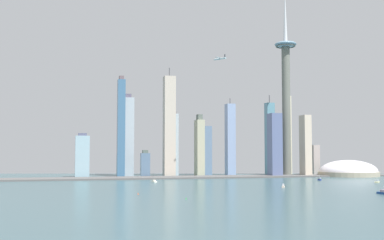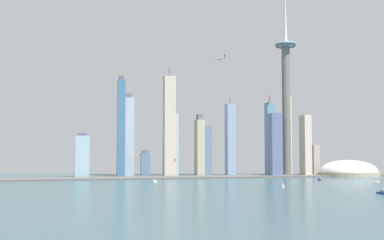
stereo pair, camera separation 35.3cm
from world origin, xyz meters
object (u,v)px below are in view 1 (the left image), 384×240
skyscraper_5 (275,145)px  skyscraper_10 (205,151)px  channel_buoy_1 (186,198)px  skyscraper_6 (270,138)px  skyscraper_3 (306,146)px  boat_0 (377,182)px  skyscraper_1 (121,127)px  airplane (220,59)px  boat_2 (283,186)px  skyscraper_2 (82,156)px  skyscraper_4 (174,144)px  observation_tower (286,87)px  boat_4 (384,193)px  boat_5 (319,179)px  stadium_dome (348,172)px  skyscraper_0 (127,136)px  skyscraper_9 (145,165)px  boat_1 (154,181)px  skyscraper_7 (230,139)px  skyscraper_11 (315,160)px  skyscraper_8 (169,126)px  skyscraper_12 (199,147)px  channel_buoy_0 (138,193)px  skyscraper_13 (287,135)px

skyscraper_5 → skyscraper_10: bearing=140.5°
channel_buoy_1 → skyscraper_6: bearing=58.0°
skyscraper_3 → boat_0: 202.77m
skyscraper_1 → airplane: 218.40m
boat_2 → channel_buoy_1: 189.42m
skyscraper_2 → skyscraper_4: bearing=12.3°
skyscraper_10 → airplane: (-16.60, -145.13, 149.85)m
skyscraper_3 → observation_tower: bearing=146.6°
boat_4 → boat_5: bearing=165.9°
stadium_dome → skyscraper_0: (-392.68, 106.61, 65.85)m
channel_buoy_1 → skyscraper_0: bearing=90.0°
skyscraper_4 → skyscraper_2: bearing=-167.7°
skyscraper_10 → skyscraper_4: bearing=-179.9°
skyscraper_10 → airplane: airplane is taller
skyscraper_9 → boat_1: bearing=-93.8°
skyscraper_7 → skyscraper_11: bearing=-2.4°
boat_2 → skyscraper_3: bearing=1.9°
skyscraper_10 → boat_1: skyscraper_10 is taller
skyscraper_7 → skyscraper_8: skyscraper_8 is taller
skyscraper_10 → boat_2: skyscraper_10 is taller
boat_1 → boat_0: bearing=61.5°
skyscraper_4 → skyscraper_5: skyscraper_4 is taller
observation_tower → airplane: observation_tower is taller
skyscraper_4 → skyscraper_8: (-17.74, -43.76, 31.47)m
skyscraper_6 → skyscraper_10: skyscraper_6 is taller
airplane → skyscraper_7: bearing=-63.5°
boat_5 → channel_buoy_1: size_ratio=5.34×
skyscraper_10 → skyscraper_12: bearing=-121.7°
skyscraper_10 → skyscraper_11: size_ratio=1.61×
skyscraper_4 → channel_buoy_0: size_ratio=55.36×
stadium_dome → boat_2: (-240.66, -237.62, -5.74)m
boat_5 → channel_buoy_1: (-273.08, -242.18, -0.79)m
skyscraper_13 → boat_2: skyscraper_13 is taller
boat_1 → boat_2: (135.43, -148.68, 0.45)m
skyscraper_0 → boat_0: skyscraper_0 is taller
stadium_dome → boat_1: bearing=-166.7°
observation_tower → skyscraper_10: bearing=153.5°
skyscraper_1 → boat_1: skyscraper_1 is taller
channel_buoy_1 → boat_4: bearing=0.6°
skyscraper_0 → skyscraper_7: 195.48m
stadium_dome → skyscraper_0: 412.19m
boat_1 → channel_buoy_1: (-16.33, -262.05, -0.35)m
skyscraper_4 → skyscraper_12: skyscraper_4 is taller
skyscraper_8 → boat_4: skyscraper_8 is taller
observation_tower → skyscraper_9: size_ratio=7.47×
skyscraper_3 → skyscraper_5: size_ratio=0.98×
skyscraper_10 → boat_1: size_ratio=7.24×
boat_2 → skyscraper_11: bearing=0.4°
observation_tower → airplane: (-153.87, -76.70, 31.29)m
skyscraper_12 → skyscraper_7: bearing=13.6°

